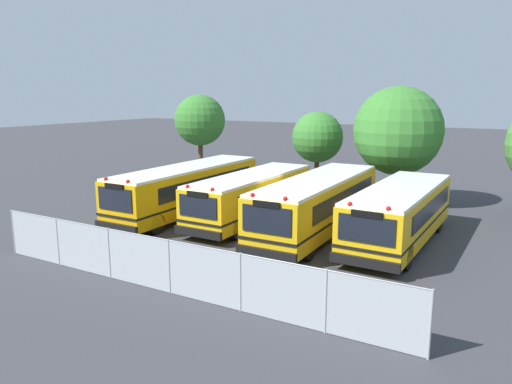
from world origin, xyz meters
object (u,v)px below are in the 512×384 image
school_bus_3 (400,213)px  tree_1 (318,137)px  school_bus_2 (318,203)px  tree_0 (201,120)px  school_bus_0 (188,188)px  school_bus_1 (252,195)px  traffic_cone (87,246)px  tree_2 (398,130)px

school_bus_3 → tree_1: size_ratio=1.76×
school_bus_2 → school_bus_3: size_ratio=1.12×
school_bus_2 → tree_0: bearing=-35.9°
school_bus_0 → school_bus_1: size_ratio=1.15×
school_bus_2 → tree_0: tree_0 is taller
school_bus_2 → tree_1: size_ratio=1.97×
school_bus_0 → tree_1: (3.63, 9.40, 2.21)m
school_bus_2 → school_bus_3: (3.70, 0.31, -0.07)m
traffic_cone → school_bus_1: bearing=66.3°
school_bus_2 → tree_2: size_ratio=1.52×
school_bus_2 → traffic_cone: (-7.21, -7.32, -1.21)m
school_bus_2 → school_bus_0: bearing=-0.7°
tree_0 → tree_1: (9.71, -0.24, -0.84)m
school_bus_1 → tree_0: bearing=-42.8°
school_bus_3 → tree_0: 19.97m
school_bus_2 → traffic_cone: size_ratio=21.12×
school_bus_2 → tree_0: (-13.68, 9.63, 3.04)m
school_bus_3 → traffic_cone: school_bus_3 is taller
traffic_cone → school_bus_3: bearing=35.0°
school_bus_0 → school_bus_3: school_bus_0 is taller
school_bus_1 → tree_1: 9.28m
school_bus_1 → tree_2: size_ratio=1.35×
tree_0 → traffic_cone: tree_0 is taller
tree_1 → school_bus_3: bearing=-49.8°
traffic_cone → tree_0: bearing=110.9°
school_bus_3 → school_bus_0: bearing=2.8°
school_bus_3 → tree_0: (-17.38, 9.32, 3.11)m
tree_1 → tree_2: bearing=-14.9°
tree_0 → tree_1: 9.75m
school_bus_1 → tree_0: size_ratio=1.46×
school_bus_3 → tree_1: tree_1 is taller
tree_2 → school_bus_2: bearing=-101.7°
school_bus_3 → traffic_cone: size_ratio=18.84×
school_bus_3 → tree_0: bearing=-27.0°
school_bus_0 → school_bus_1: (3.79, 0.41, -0.10)m
school_bus_0 → tree_0: tree_0 is taller
school_bus_2 → traffic_cone: bearing=44.7°
school_bus_1 → school_bus_2: (3.81, -0.41, 0.11)m
school_bus_2 → school_bus_1: bearing=-6.8°
school_bus_0 → school_bus_2: 7.60m
tree_0 → traffic_cone: size_ratio=12.89×
school_bus_0 → school_bus_2: (7.60, 0.00, 0.01)m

